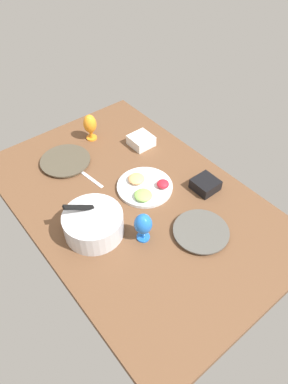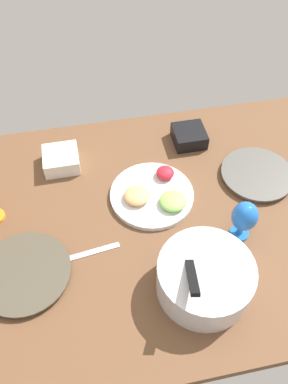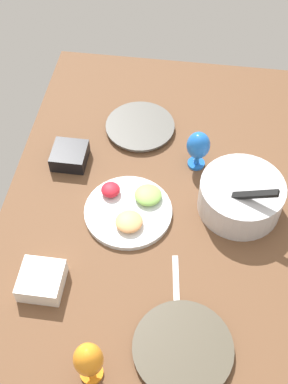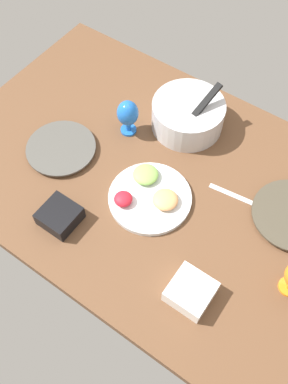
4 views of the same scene
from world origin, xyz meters
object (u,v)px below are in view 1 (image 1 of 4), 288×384
at_px(dinner_plate_right, 66,161).
at_px(square_bowl_white, 141,140).
at_px(mixing_bowl, 93,223).
at_px(dinner_plate_left, 201,232).
at_px(square_bowl_black, 205,184).
at_px(fruit_platter, 145,187).
at_px(hurricane_glass_blue, 143,225).
at_px(hurricane_glass_orange, 90,125).

bearing_deg(dinner_plate_right, square_bowl_white, -108.02).
bearing_deg(mixing_bowl, dinner_plate_right, -15.46).
distance_m(dinner_plate_left, mixing_bowl, 0.50).
bearing_deg(square_bowl_black, fruit_platter, 51.51).
bearing_deg(dinner_plate_right, dinner_plate_left, -164.17).
bearing_deg(dinner_plate_right, fruit_platter, -153.92).
bearing_deg(square_bowl_white, dinner_plate_right, 71.98).
height_order(dinner_plate_right, square_bowl_white, square_bowl_white).
height_order(mixing_bowl, square_bowl_black, mixing_bowl).
relative_size(fruit_platter, square_bowl_black, 2.41).
relative_size(mixing_bowl, fruit_platter, 0.95).
relative_size(mixing_bowl, square_bowl_black, 2.28).
bearing_deg(dinner_plate_left, square_bowl_white, -15.91).
distance_m(dinner_plate_right, hurricane_glass_blue, 0.69).
bearing_deg(hurricane_glass_blue, hurricane_glass_orange, -16.05).
bearing_deg(square_bowl_white, hurricane_glass_orange, 39.66).
xyz_separation_m(dinner_plate_left, square_bowl_black, (0.20, -0.23, 0.02)).
bearing_deg(hurricane_glass_orange, dinner_plate_left, 179.97).
xyz_separation_m(dinner_plate_left, fruit_platter, (0.39, 0.02, 0.01)).
height_order(fruit_platter, square_bowl_white, square_bowl_white).
relative_size(dinner_plate_right, mixing_bowl, 1.02).
relative_size(hurricane_glass_orange, square_bowl_white, 1.29).
distance_m(dinner_plate_left, hurricane_glass_blue, 0.28).
distance_m(dinner_plate_left, square_bowl_white, 0.72).
bearing_deg(square_bowl_black, hurricane_glass_blue, 95.73).
relative_size(mixing_bowl, hurricane_glass_orange, 1.67).
bearing_deg(hurricane_glass_blue, fruit_platter, -40.33).
height_order(dinner_plate_left, square_bowl_black, square_bowl_black).
distance_m(hurricane_glass_blue, square_bowl_black, 0.46).
relative_size(dinner_plate_right, square_bowl_black, 2.32).
bearing_deg(mixing_bowl, dinner_plate_left, -130.16).
bearing_deg(square_bowl_white, square_bowl_black, -176.60).
xyz_separation_m(hurricane_glass_blue, square_bowl_white, (0.55, -0.42, -0.06)).
bearing_deg(dinner_plate_left, square_bowl_black, -49.41).
distance_m(mixing_bowl, hurricane_glass_blue, 0.23).
bearing_deg(hurricane_glass_orange, square_bowl_white, -140.34).
height_order(dinner_plate_left, fruit_platter, fruit_platter).
distance_m(fruit_platter, hurricane_glass_orange, 0.55).
xyz_separation_m(dinner_plate_right, square_bowl_black, (-0.64, -0.47, 0.02)).
xyz_separation_m(dinner_plate_right, fruit_platter, (-0.44, -0.22, 0.01)).
height_order(hurricane_glass_blue, square_bowl_black, hurricane_glass_blue).
bearing_deg(fruit_platter, hurricane_glass_orange, -2.11).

